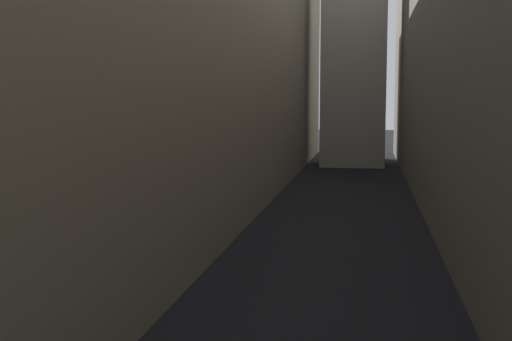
{
  "coord_description": "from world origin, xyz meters",
  "views": [
    {
      "loc": [
        1.77,
        4.08,
        7.8
      ],
      "look_at": [
        0.0,
        14.62,
        6.67
      ],
      "focal_mm": 46.9,
      "sensor_mm": 36.0,
      "label": 1
    }
  ],
  "objects": [
    {
      "name": "ground_plane",
      "position": [
        0.0,
        48.0,
        0.0
      ],
      "size": [
        264.0,
        264.0,
        0.0
      ],
      "primitive_type": "plane",
      "color": "black"
    },
    {
      "name": "building_block_left",
      "position": [
        -11.27,
        50.0,
        11.75
      ],
      "size": [
        11.54,
        108.0,
        23.5
      ],
      "primitive_type": "cube",
      "color": "gray",
      "rests_on": "ground"
    }
  ]
}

